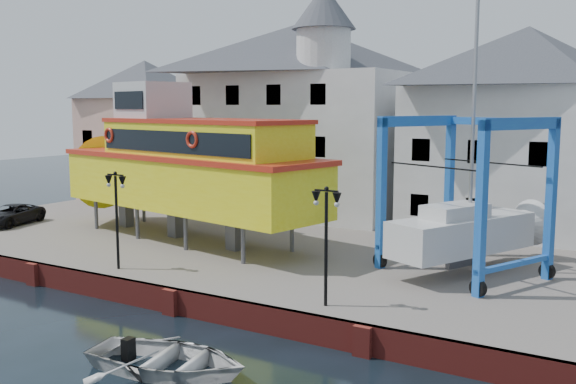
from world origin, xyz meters
The scene contains 12 objects.
ground centered at (0.00, 0.00, 0.00)m, with size 140.00×140.00×0.00m, color black.
hardstanding centered at (0.00, 11.00, 0.50)m, with size 44.00×22.00×1.00m, color #65615C.
quay_wall centered at (0.00, 0.10, 0.50)m, with size 44.00×0.47×1.00m.
building_pink centered at (-18.00, 18.00, 6.15)m, with size 8.00×7.00×10.30m.
building_white_main centered at (-4.87, 18.39, 7.34)m, with size 14.00×8.30×14.00m.
building_white_right centered at (9.00, 19.00, 6.60)m, with size 12.00×8.00×11.20m.
lamp_post_left centered at (-4.00, 1.20, 4.17)m, with size 1.12×0.32×4.20m.
lamp_post_right centered at (6.00, 1.20, 4.17)m, with size 1.12×0.32×4.20m.
tour_boat centered at (-6.34, 7.66, 4.86)m, with size 19.30×8.12×8.18m.
travel_lift centered at (9.10, 8.68, 3.09)m, with size 7.17×8.41×12.50m.
van centered at (-17.08, 5.46, 1.59)m, with size 1.96×4.24×1.18m, color black.
motorboat_b centered at (3.50, -4.19, 0.00)m, with size 3.61×5.05×1.05m, color silver.
Camera 1 is at (15.99, -18.06, 7.89)m, focal length 40.00 mm.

